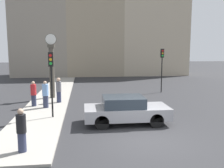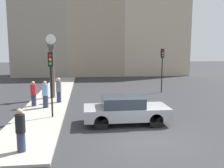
{
  "view_description": "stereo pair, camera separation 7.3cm",
  "coord_description": "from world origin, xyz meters",
  "px_view_note": "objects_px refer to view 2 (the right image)",
  "views": [
    {
      "loc": [
        -2.63,
        -9.81,
        3.84
      ],
      "look_at": [
        -0.57,
        7.86,
        1.27
      ],
      "focal_mm": 40.0,
      "sensor_mm": 36.0,
      "label": 1
    },
    {
      "loc": [
        -2.55,
        -9.82,
        3.84
      ],
      "look_at": [
        -0.57,
        7.86,
        1.27
      ],
      "focal_mm": 40.0,
      "sensor_mm": 36.0,
      "label": 2
    }
  ],
  "objects_px": {
    "traffic_light_near": "(51,71)",
    "pedestrian_red_top": "(34,94)",
    "traffic_light_far": "(162,61)",
    "sedan_car": "(125,110)",
    "pedestrian_black_jacket": "(21,130)",
    "pedestrian_grey_jacket": "(59,90)",
    "pedestrian_blue_stripe": "(45,94)",
    "street_clock": "(52,68)"
  },
  "relations": [
    {
      "from": "pedestrian_red_top",
      "to": "pedestrian_black_jacket",
      "type": "relative_size",
      "value": 1.01
    },
    {
      "from": "sedan_car",
      "to": "pedestrian_grey_jacket",
      "type": "height_order",
      "value": "pedestrian_grey_jacket"
    },
    {
      "from": "traffic_light_near",
      "to": "pedestrian_red_top",
      "type": "height_order",
      "value": "traffic_light_near"
    },
    {
      "from": "sedan_car",
      "to": "pedestrian_grey_jacket",
      "type": "relative_size",
      "value": 2.5
    },
    {
      "from": "street_clock",
      "to": "pedestrian_red_top",
      "type": "distance_m",
      "value": 3.21
    },
    {
      "from": "pedestrian_red_top",
      "to": "traffic_light_near",
      "type": "bearing_deg",
      "value": -61.6
    },
    {
      "from": "pedestrian_blue_stripe",
      "to": "traffic_light_far",
      "type": "bearing_deg",
      "value": 29.02
    },
    {
      "from": "sedan_car",
      "to": "street_clock",
      "type": "xyz_separation_m",
      "value": [
        -4.46,
        6.79,
        1.67
      ]
    },
    {
      "from": "pedestrian_red_top",
      "to": "pedestrian_black_jacket",
      "type": "bearing_deg",
      "value": -82.53
    },
    {
      "from": "traffic_light_near",
      "to": "traffic_light_far",
      "type": "relative_size",
      "value": 0.93
    },
    {
      "from": "traffic_light_near",
      "to": "traffic_light_far",
      "type": "xyz_separation_m",
      "value": [
        8.44,
        7.35,
        0.07
      ]
    },
    {
      "from": "traffic_light_far",
      "to": "pedestrian_black_jacket",
      "type": "bearing_deg",
      "value": -127.08
    },
    {
      "from": "pedestrian_red_top",
      "to": "pedestrian_blue_stripe",
      "type": "relative_size",
      "value": 0.96
    },
    {
      "from": "street_clock",
      "to": "pedestrian_blue_stripe",
      "type": "relative_size",
      "value": 2.83
    },
    {
      "from": "traffic_light_far",
      "to": "pedestrian_black_jacket",
      "type": "xyz_separation_m",
      "value": [
        -9.0,
        -11.9,
        -1.8
      ]
    },
    {
      "from": "traffic_light_near",
      "to": "pedestrian_red_top",
      "type": "distance_m",
      "value": 3.62
    },
    {
      "from": "pedestrian_blue_stripe",
      "to": "pedestrian_grey_jacket",
      "type": "relative_size",
      "value": 0.99
    },
    {
      "from": "traffic_light_near",
      "to": "pedestrian_grey_jacket",
      "type": "relative_size",
      "value": 2.05
    },
    {
      "from": "pedestrian_red_top",
      "to": "pedestrian_grey_jacket",
      "type": "height_order",
      "value": "pedestrian_grey_jacket"
    },
    {
      "from": "pedestrian_blue_stripe",
      "to": "pedestrian_black_jacket",
      "type": "relative_size",
      "value": 1.06
    },
    {
      "from": "traffic_light_far",
      "to": "pedestrian_black_jacket",
      "type": "height_order",
      "value": "traffic_light_far"
    },
    {
      "from": "traffic_light_near",
      "to": "pedestrian_blue_stripe",
      "type": "height_order",
      "value": "traffic_light_near"
    },
    {
      "from": "pedestrian_blue_stripe",
      "to": "pedestrian_black_jacket",
      "type": "distance_m",
      "value": 6.84
    },
    {
      "from": "sedan_car",
      "to": "street_clock",
      "type": "distance_m",
      "value": 8.29
    },
    {
      "from": "sedan_car",
      "to": "traffic_light_near",
      "type": "height_order",
      "value": "traffic_light_near"
    },
    {
      "from": "sedan_car",
      "to": "pedestrian_blue_stripe",
      "type": "bearing_deg",
      "value": 141.73
    },
    {
      "from": "traffic_light_near",
      "to": "pedestrian_black_jacket",
      "type": "height_order",
      "value": "traffic_light_near"
    },
    {
      "from": "traffic_light_near",
      "to": "pedestrian_grey_jacket",
      "type": "height_order",
      "value": "traffic_light_near"
    },
    {
      "from": "traffic_light_far",
      "to": "sedan_car",
      "type": "bearing_deg",
      "value": -118.26
    },
    {
      "from": "pedestrian_red_top",
      "to": "street_clock",
      "type": "bearing_deg",
      "value": 72.21
    },
    {
      "from": "street_clock",
      "to": "pedestrian_red_top",
      "type": "bearing_deg",
      "value": -107.79
    },
    {
      "from": "sedan_car",
      "to": "traffic_light_near",
      "type": "bearing_deg",
      "value": 161.53
    },
    {
      "from": "traffic_light_near",
      "to": "street_clock",
      "type": "relative_size",
      "value": 0.73
    },
    {
      "from": "street_clock",
      "to": "pedestrian_grey_jacket",
      "type": "bearing_deg",
      "value": -70.08
    },
    {
      "from": "traffic_light_far",
      "to": "street_clock",
      "type": "bearing_deg",
      "value": -168.63
    },
    {
      "from": "pedestrian_blue_stripe",
      "to": "pedestrian_grey_jacket",
      "type": "height_order",
      "value": "pedestrian_grey_jacket"
    },
    {
      "from": "sedan_car",
      "to": "pedestrian_blue_stripe",
      "type": "distance_m",
      "value": 5.74
    },
    {
      "from": "traffic_light_near",
      "to": "pedestrian_red_top",
      "type": "relative_size",
      "value": 2.17
    },
    {
      "from": "sedan_car",
      "to": "pedestrian_black_jacket",
      "type": "distance_m",
      "value": 5.46
    },
    {
      "from": "sedan_car",
      "to": "traffic_light_near",
      "type": "distance_m",
      "value": 4.45
    },
    {
      "from": "pedestrian_black_jacket",
      "to": "pedestrian_grey_jacket",
      "type": "bearing_deg",
      "value": 86.29
    },
    {
      "from": "traffic_light_near",
      "to": "pedestrian_blue_stripe",
      "type": "bearing_deg",
      "value": 106.87
    }
  ]
}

